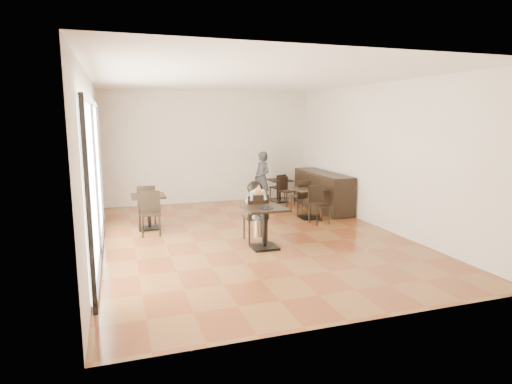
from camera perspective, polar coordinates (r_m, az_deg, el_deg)
name	(u,v)px	position (r m, az deg, el deg)	size (l,w,h in m)	color
floor	(251,237)	(8.94, -0.63, -5.99)	(6.00, 8.00, 0.01)	brown
ceiling	(251,79)	(8.63, -0.67, 14.89)	(6.00, 8.00, 0.01)	white
wall_back	(209,147)	(12.50, -6.23, 5.95)	(6.00, 0.01, 3.20)	beige
wall_front	(357,193)	(5.01, 13.30, -0.12)	(6.00, 0.01, 3.20)	beige
wall_left	(93,165)	(8.25, -20.96, 3.35)	(0.01, 8.00, 3.20)	beige
wall_right	(379,156)	(9.96, 16.09, 4.63)	(0.01, 8.00, 3.20)	beige
storefront_window	(94,180)	(7.78, -20.81, 1.51)	(0.04, 4.50, 2.60)	white
child_table	(264,228)	(8.09, 1.11, -4.79)	(0.75, 0.75, 0.79)	black
child_chair	(255,217)	(8.58, -0.10, -3.39)	(0.43, 0.43, 0.95)	black
child	(255,211)	(8.55, -0.10, -2.59)	(0.43, 0.60, 1.20)	gray
plate	(266,208)	(7.90, 1.36, -2.13)	(0.27, 0.27, 0.02)	black
pizza_slice	(258,191)	(8.29, 0.30, 0.11)	(0.28, 0.21, 0.06)	#DDC480
adult_patron	(262,179)	(12.00, 0.82, 1.80)	(0.55, 0.36, 1.52)	#343339
cafe_table_mid	(309,204)	(10.56, 7.13, -1.55)	(0.69, 0.69, 0.73)	black
cafe_table_left	(149,212)	(9.79, -14.10, -2.60)	(0.72, 0.72, 0.76)	black
cafe_table_back	(280,191)	(12.57, 3.17, 0.19)	(0.63, 0.63, 0.66)	black
chair_mid_a	(300,197)	(11.03, 5.92, -0.63)	(0.40, 0.40, 0.88)	black
chair_mid_b	(320,205)	(10.06, 8.47, -1.72)	(0.40, 0.40, 0.88)	black
chair_left_a	(147,204)	(10.31, -14.35, -1.55)	(0.41, 0.41, 0.91)	black
chair_left_b	(151,214)	(9.24, -13.87, -2.84)	(0.41, 0.41, 0.91)	black
chair_back_a	(278,187)	(12.71, 2.89, 0.61)	(0.36, 0.36, 0.80)	black
chair_back_b	(287,191)	(12.05, 4.12, 0.08)	(0.36, 0.36, 0.80)	black
service_counter	(323,191)	(11.63, 8.87, 0.14)	(0.60, 2.40, 1.00)	black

